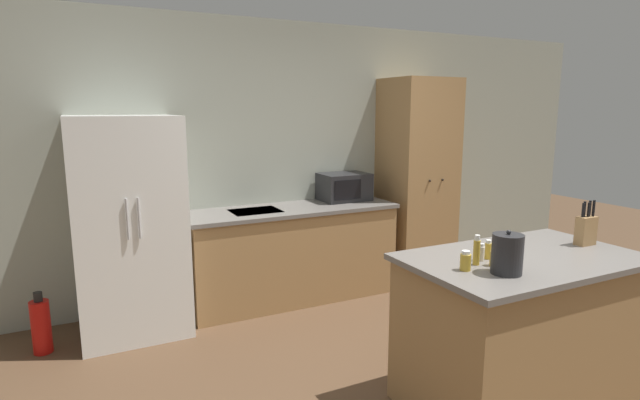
% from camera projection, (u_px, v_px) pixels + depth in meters
% --- Properties ---
extents(ground_plane, '(14.00, 14.00, 0.00)m').
position_uv_depth(ground_plane, '(458.00, 395.00, 3.15)').
color(ground_plane, brown).
extents(wall_back, '(7.20, 0.06, 2.60)m').
position_uv_depth(wall_back, '(304.00, 158.00, 4.97)').
color(wall_back, '#9EA393').
rests_on(wall_back, ground_plane).
extents(refrigerator, '(0.81, 0.77, 1.73)m').
position_uv_depth(refrigerator, '(129.00, 226.00, 3.95)').
color(refrigerator, white).
rests_on(refrigerator, ground_plane).
extents(back_counter, '(1.98, 0.65, 0.88)m').
position_uv_depth(back_counter, '(292.00, 253.00, 4.71)').
color(back_counter, '#9E7547').
rests_on(back_counter, ground_plane).
extents(pantry_cabinet, '(0.67, 0.63, 2.09)m').
position_uv_depth(pantry_cabinet, '(417.00, 180.00, 5.23)').
color(pantry_cabinet, '#9E7547').
rests_on(pantry_cabinet, ground_plane).
extents(kitchen_island, '(1.42, 0.85, 0.93)m').
position_uv_depth(kitchen_island, '(519.00, 330.00, 3.02)').
color(kitchen_island, '#9E7547').
rests_on(kitchen_island, ground_plane).
extents(microwave, '(0.47, 0.36, 0.27)m').
position_uv_depth(microwave, '(344.00, 187.00, 4.97)').
color(microwave, '#232326').
rests_on(microwave, back_counter).
extents(knife_block, '(0.13, 0.07, 0.29)m').
position_uv_depth(knife_block, '(586.00, 229.00, 3.17)').
color(knife_block, '#9E7547').
rests_on(knife_block, kitchen_island).
extents(spice_bottle_tall_dark, '(0.04, 0.04, 0.17)m').
position_uv_depth(spice_bottle_tall_dark, '(477.00, 251.00, 2.76)').
color(spice_bottle_tall_dark, gold).
rests_on(spice_bottle_tall_dark, kitchen_island).
extents(spice_bottle_short_red, '(0.05, 0.05, 0.10)m').
position_uv_depth(spice_bottle_short_red, '(494.00, 258.00, 2.75)').
color(spice_bottle_short_red, gold).
rests_on(spice_bottle_short_red, kitchen_island).
extents(spice_bottle_amber_oil, '(0.04, 0.04, 0.11)m').
position_uv_depth(spice_bottle_amber_oil, '(488.00, 250.00, 2.88)').
color(spice_bottle_amber_oil, gold).
rests_on(spice_bottle_amber_oil, kitchen_island).
extents(spice_bottle_green_herb, '(0.04, 0.04, 0.10)m').
position_uv_depth(spice_bottle_green_herb, '(481.00, 253.00, 2.84)').
color(spice_bottle_green_herb, beige).
rests_on(spice_bottle_green_herb, kitchen_island).
extents(spice_bottle_pale_salt, '(0.06, 0.06, 0.11)m').
position_uv_depth(spice_bottle_pale_salt, '(465.00, 261.00, 2.67)').
color(spice_bottle_pale_salt, gold).
rests_on(spice_bottle_pale_salt, kitchen_island).
extents(kettle, '(0.16, 0.16, 0.24)m').
position_uv_depth(kettle, '(507.00, 254.00, 2.61)').
color(kettle, '#232326').
rests_on(kettle, kitchen_island).
extents(fire_extinguisher, '(0.13, 0.13, 0.47)m').
position_uv_depth(fire_extinguisher, '(41.00, 326.00, 3.67)').
color(fire_extinguisher, red).
rests_on(fire_extinguisher, ground_plane).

